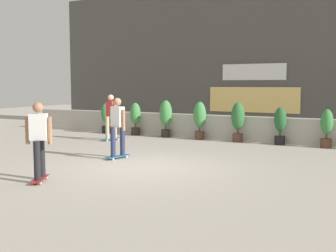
{
  "coord_description": "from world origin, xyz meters",
  "views": [
    {
      "loc": [
        5.48,
        -8.85,
        2.07
      ],
      "look_at": [
        0.0,
        1.5,
        0.9
      ],
      "focal_mm": 44.75,
      "sensor_mm": 36.0,
      "label": 1
    }
  ],
  "objects_px": {
    "potted_plant_0": "(106,117)",
    "potted_plant_5": "(280,124)",
    "potted_plant_1": "(135,117)",
    "potted_plant_6": "(327,127)",
    "skater_far_left": "(39,138)",
    "potted_plant_2": "(166,116)",
    "skater_far_right": "(111,115)",
    "potted_plant_4": "(238,119)",
    "potted_plant_3": "(200,118)",
    "skater_by_wall_right": "(118,125)"
  },
  "relations": [
    {
      "from": "potted_plant_2",
      "to": "skater_far_left",
      "type": "bearing_deg",
      "value": -81.35
    },
    {
      "from": "potted_plant_4",
      "to": "potted_plant_6",
      "type": "height_order",
      "value": "potted_plant_4"
    },
    {
      "from": "potted_plant_1",
      "to": "skater_by_wall_right",
      "type": "relative_size",
      "value": 0.78
    },
    {
      "from": "potted_plant_2",
      "to": "potted_plant_6",
      "type": "height_order",
      "value": "potted_plant_2"
    },
    {
      "from": "potted_plant_6",
      "to": "potted_plant_0",
      "type": "bearing_deg",
      "value": 180.0
    },
    {
      "from": "potted_plant_3",
      "to": "potted_plant_4",
      "type": "xyz_separation_m",
      "value": [
        1.49,
        0.0,
        0.01
      ]
    },
    {
      "from": "skater_far_right",
      "to": "skater_far_left",
      "type": "height_order",
      "value": "same"
    },
    {
      "from": "potted_plant_3",
      "to": "skater_by_wall_right",
      "type": "bearing_deg",
      "value": -94.26
    },
    {
      "from": "potted_plant_3",
      "to": "potted_plant_5",
      "type": "distance_m",
      "value": 3.01
    },
    {
      "from": "potted_plant_3",
      "to": "potted_plant_6",
      "type": "height_order",
      "value": "potted_plant_3"
    },
    {
      "from": "potted_plant_0",
      "to": "potted_plant_5",
      "type": "bearing_deg",
      "value": 0.0
    },
    {
      "from": "potted_plant_0",
      "to": "potted_plant_6",
      "type": "distance_m",
      "value": 8.84
    },
    {
      "from": "potted_plant_0",
      "to": "potted_plant_6",
      "type": "relative_size",
      "value": 1.01
    },
    {
      "from": "potted_plant_4",
      "to": "potted_plant_5",
      "type": "height_order",
      "value": "potted_plant_4"
    },
    {
      "from": "potted_plant_1",
      "to": "potted_plant_4",
      "type": "distance_m",
      "value": 4.35
    },
    {
      "from": "potted_plant_1",
      "to": "potted_plant_2",
      "type": "bearing_deg",
      "value": 0.0
    },
    {
      "from": "potted_plant_2",
      "to": "potted_plant_3",
      "type": "distance_m",
      "value": 1.45
    },
    {
      "from": "potted_plant_2",
      "to": "skater_by_wall_right",
      "type": "xyz_separation_m",
      "value": [
        1.09,
        -4.85,
        0.11
      ]
    },
    {
      "from": "potted_plant_6",
      "to": "skater_far_left",
      "type": "relative_size",
      "value": 0.75
    },
    {
      "from": "skater_far_right",
      "to": "potted_plant_6",
      "type": "bearing_deg",
      "value": 14.05
    },
    {
      "from": "skater_by_wall_right",
      "to": "potted_plant_5",
      "type": "bearing_deg",
      "value": 55.25
    },
    {
      "from": "potted_plant_0",
      "to": "potted_plant_3",
      "type": "distance_m",
      "value": 4.33
    },
    {
      "from": "potted_plant_2",
      "to": "potted_plant_4",
      "type": "distance_m",
      "value": 2.94
    },
    {
      "from": "potted_plant_5",
      "to": "potted_plant_6",
      "type": "bearing_deg",
      "value": -0.0
    },
    {
      "from": "potted_plant_2",
      "to": "potted_plant_3",
      "type": "height_order",
      "value": "potted_plant_2"
    },
    {
      "from": "potted_plant_6",
      "to": "skater_far_right",
      "type": "relative_size",
      "value": 0.75
    },
    {
      "from": "potted_plant_6",
      "to": "skater_far_right",
      "type": "distance_m",
      "value": 7.5
    },
    {
      "from": "potted_plant_4",
      "to": "skater_far_left",
      "type": "height_order",
      "value": "skater_far_left"
    },
    {
      "from": "potted_plant_2",
      "to": "potted_plant_4",
      "type": "height_order",
      "value": "potted_plant_2"
    },
    {
      "from": "potted_plant_5",
      "to": "potted_plant_6",
      "type": "height_order",
      "value": "potted_plant_5"
    },
    {
      "from": "potted_plant_4",
      "to": "skater_far_right",
      "type": "height_order",
      "value": "skater_far_right"
    },
    {
      "from": "potted_plant_2",
      "to": "potted_plant_1",
      "type": "bearing_deg",
      "value": 180.0
    },
    {
      "from": "potted_plant_1",
      "to": "skater_far_right",
      "type": "relative_size",
      "value": 0.78
    },
    {
      "from": "potted_plant_1",
      "to": "potted_plant_2",
      "type": "distance_m",
      "value": 1.41
    },
    {
      "from": "potted_plant_0",
      "to": "potted_plant_6",
      "type": "height_order",
      "value": "potted_plant_0"
    },
    {
      "from": "potted_plant_1",
      "to": "potted_plant_3",
      "type": "relative_size",
      "value": 0.93
    },
    {
      "from": "potted_plant_2",
      "to": "skater_far_right",
      "type": "bearing_deg",
      "value": -125.83
    },
    {
      "from": "potted_plant_3",
      "to": "skater_far_left",
      "type": "distance_m",
      "value": 7.94
    },
    {
      "from": "skater_by_wall_right",
      "to": "skater_far_right",
      "type": "distance_m",
      "value": 3.87
    },
    {
      "from": "skater_far_right",
      "to": "potted_plant_1",
      "type": "bearing_deg",
      "value": 92.92
    },
    {
      "from": "potted_plant_2",
      "to": "potted_plant_3",
      "type": "relative_size",
      "value": 1.02
    },
    {
      "from": "potted_plant_1",
      "to": "potted_plant_6",
      "type": "distance_m",
      "value": 7.36
    },
    {
      "from": "potted_plant_2",
      "to": "potted_plant_5",
      "type": "relative_size",
      "value": 1.12
    },
    {
      "from": "skater_by_wall_right",
      "to": "skater_far_right",
      "type": "height_order",
      "value": "same"
    },
    {
      "from": "potted_plant_3",
      "to": "potted_plant_2",
      "type": "bearing_deg",
      "value": 180.0
    },
    {
      "from": "potted_plant_4",
      "to": "skater_far_right",
      "type": "relative_size",
      "value": 0.84
    },
    {
      "from": "potted_plant_1",
      "to": "potted_plant_3",
      "type": "distance_m",
      "value": 2.85
    },
    {
      "from": "potted_plant_5",
      "to": "potted_plant_1",
      "type": "bearing_deg",
      "value": -180.0
    },
    {
      "from": "potted_plant_0",
      "to": "potted_plant_5",
      "type": "xyz_separation_m",
      "value": [
        7.34,
        0.0,
        0.02
      ]
    },
    {
      "from": "skater_by_wall_right",
      "to": "skater_far_right",
      "type": "relative_size",
      "value": 1.0
    }
  ]
}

